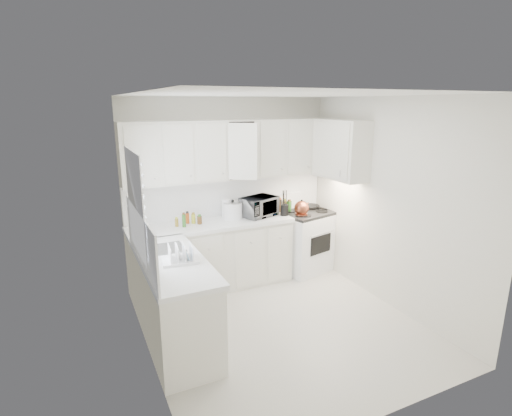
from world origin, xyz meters
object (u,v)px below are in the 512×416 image
microwave (259,205)px  rice_cooker (233,209)px  utensil_crock (284,203)px  dish_rack (180,252)px  tea_kettle (302,207)px  stove (305,233)px

microwave → rice_cooker: (-0.38, 0.05, -0.04)m
utensil_crock → dish_rack: 2.10m
tea_kettle → utensil_crock: size_ratio=0.69×
tea_kettle → microwave: 0.63m
tea_kettle → rice_cooker: size_ratio=0.98×
microwave → rice_cooker: microwave is taller
microwave → rice_cooker: size_ratio=1.87×
tea_kettle → microwave: (-0.60, 0.18, 0.06)m
dish_rack → rice_cooker: bearing=55.9°
tea_kettle → rice_cooker: bearing=154.2°
dish_rack → microwave: bearing=46.0°
stove → tea_kettle: stove is taller
tea_kettle → utensil_crock: (-0.25, 0.06, 0.08)m
microwave → utensil_crock: 0.37m
stove → utensil_crock: (-0.43, -0.10, 0.55)m
tea_kettle → microwave: bearing=150.7°
stove → rice_cooker: size_ratio=4.45×
microwave → tea_kettle: bearing=-37.0°
rice_cooker → utensil_crock: size_ratio=0.70×
rice_cooker → utensil_crock: bearing=-29.1°
stove → microwave: (-0.78, 0.02, 0.52)m
tea_kettle → dish_rack: (-2.06, -1.00, -0.01)m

